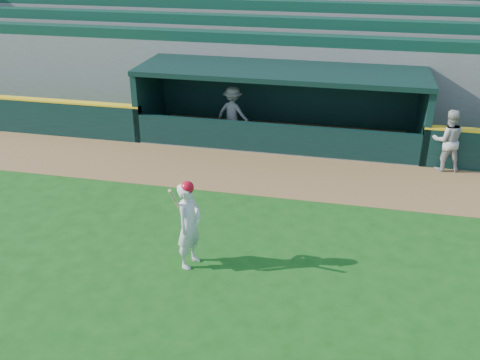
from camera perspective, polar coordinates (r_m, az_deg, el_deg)
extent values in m
plane|color=#144912|center=(11.62, -1.74, -9.12)|extent=(120.00, 120.00, 0.00)
cube|color=brown|center=(15.81, 2.60, 0.73)|extent=(40.00, 3.00, 0.01)
imported|color=#A9A9A4|center=(16.84, 21.29, 3.97)|extent=(0.99, 0.81, 1.87)
imported|color=#979792|center=(18.26, -0.76, 7.20)|extent=(1.31, 0.97, 1.80)
cube|color=slate|center=(18.36, 4.15, 4.32)|extent=(9.00, 2.60, 0.04)
cube|color=black|center=(19.16, -9.61, 8.50)|extent=(0.20, 2.60, 2.30)
cube|color=black|center=(17.96, 19.02, 6.32)|extent=(0.20, 2.60, 2.30)
cube|color=black|center=(19.22, 4.86, 8.82)|extent=(9.40, 0.20, 2.30)
cube|color=black|center=(17.66, 4.40, 11.49)|extent=(9.40, 2.80, 0.16)
cube|color=black|center=(17.06, 3.58, 4.40)|extent=(9.00, 0.16, 1.00)
cube|color=brown|center=(19.02, 4.55, 5.80)|extent=(8.40, 0.45, 0.10)
cube|color=slate|center=(19.64, 5.11, 10.09)|extent=(34.00, 0.85, 2.91)
cube|color=#0F3828|center=(19.16, 5.25, 14.72)|extent=(34.00, 0.60, 0.36)
cube|color=slate|center=(20.40, 5.47, 11.30)|extent=(34.00, 0.85, 3.36)
cube|color=#0F3828|center=(19.92, 5.65, 16.42)|extent=(34.00, 0.60, 0.36)
cube|color=slate|center=(21.17, 5.81, 12.42)|extent=(34.00, 0.85, 3.81)
cube|color=#0F3828|center=(20.69, 6.03, 17.99)|extent=(34.00, 0.60, 0.36)
cube|color=slate|center=(21.95, 6.13, 13.47)|extent=(34.00, 0.85, 4.26)
cube|color=slate|center=(22.73, 6.42, 14.44)|extent=(34.00, 0.85, 4.71)
cube|color=slate|center=(23.52, 6.70, 15.35)|extent=(34.00, 0.85, 5.16)
cube|color=slate|center=(24.32, 6.96, 16.20)|extent=(34.00, 0.85, 5.61)
cube|color=slate|center=(24.89, 7.11, 16.39)|extent=(34.50, 0.30, 5.61)
imported|color=silver|center=(11.22, -5.44, -4.86)|extent=(0.62, 0.79, 1.91)
sphere|color=red|center=(10.80, -5.63, -0.81)|extent=(0.27, 0.27, 0.27)
cylinder|color=#CAB481|center=(10.77, -6.85, -2.31)|extent=(0.16, 0.53, 0.76)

